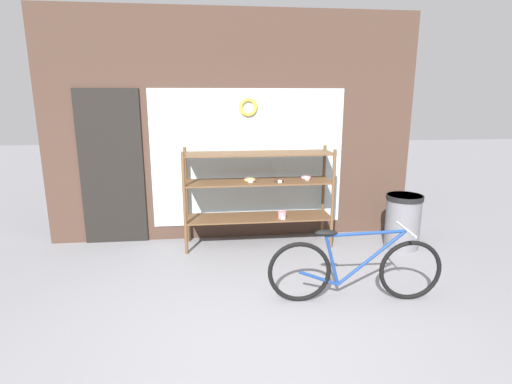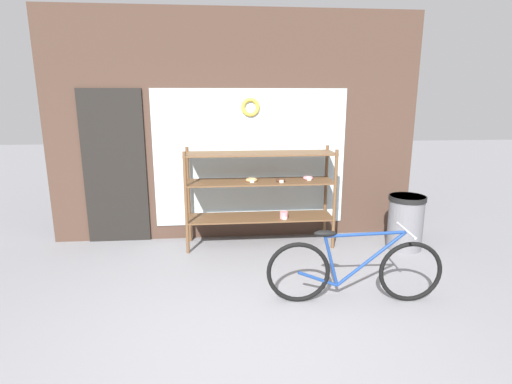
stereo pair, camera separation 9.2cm
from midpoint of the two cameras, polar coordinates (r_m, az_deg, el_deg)
ground_plane at (r=3.52m, az=-0.88°, el=-20.99°), size 30.00×30.00×0.00m
storefront_facade at (r=5.58m, az=-4.23°, el=8.60°), size 5.11×0.13×3.12m
display_case at (r=5.33m, az=-0.04°, el=0.74°), size 1.97×0.50×1.33m
bicycle at (r=4.11m, az=13.25°, el=-10.60°), size 1.73×0.46×0.76m
trash_bin at (r=5.69m, az=19.81°, el=-3.69°), size 0.48×0.48×0.72m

